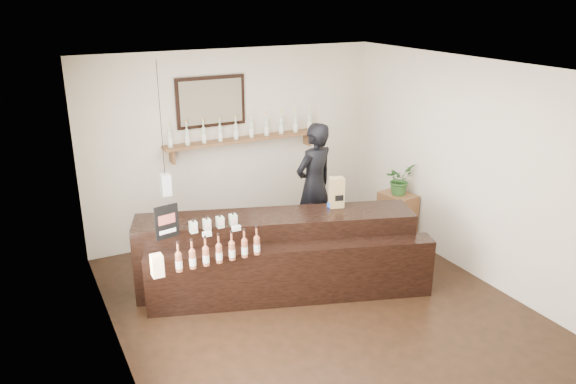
{
  "coord_description": "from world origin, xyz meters",
  "views": [
    {
      "loc": [
        -2.96,
        -5.06,
        3.55
      ],
      "look_at": [
        -0.02,
        0.7,
        1.23
      ],
      "focal_mm": 35.0,
      "sensor_mm": 36.0,
      "label": 1
    }
  ],
  "objects": [
    {
      "name": "side_cabinet",
      "position": [
        2.0,
        1.1,
        0.37
      ],
      "size": [
        0.44,
        0.56,
        0.74
      ],
      "color": "brown",
      "rests_on": "ground"
    },
    {
      "name": "room_shell",
      "position": [
        0.0,
        0.0,
        1.7
      ],
      "size": [
        5.0,
        5.0,
        5.0
      ],
      "color": "beige",
      "rests_on": "ground"
    },
    {
      "name": "potted_plant",
      "position": [
        2.0,
        1.1,
        0.97
      ],
      "size": [
        0.51,
        0.48,
        0.45
      ],
      "primitive_type": "imported",
      "rotation": [
        0.0,
        0.0,
        0.38
      ],
      "color": "#2C5923",
      "rests_on": "side_cabinet"
    },
    {
      "name": "promo_sign",
      "position": [
        -1.56,
        0.63,
        1.15
      ],
      "size": [
        0.28,
        0.07,
        0.39
      ],
      "color": "black",
      "rests_on": "counter"
    },
    {
      "name": "tape_dispenser",
      "position": [
        0.58,
        0.64,
        1.0
      ],
      "size": [
        0.14,
        0.08,
        0.11
      ],
      "color": "blue",
      "rests_on": "counter"
    },
    {
      "name": "ground",
      "position": [
        0.0,
        0.0,
        0.0
      ],
      "size": [
        5.0,
        5.0,
        0.0
      ],
      "primitive_type": "plane",
      "color": "black",
      "rests_on": "ground"
    },
    {
      "name": "shopkeeper",
      "position": [
        0.83,
        1.55,
        1.04
      ],
      "size": [
        0.87,
        0.69,
        2.08
      ],
      "primitive_type": "imported",
      "rotation": [
        0.0,
        0.0,
        3.43
      ],
      "color": "black",
      "rests_on": "ground"
    },
    {
      "name": "paper_bag",
      "position": [
        0.61,
        0.6,
        1.15
      ],
      "size": [
        0.21,
        0.18,
        0.39
      ],
      "color": "#9C7C4B",
      "rests_on": "counter"
    },
    {
      "name": "counter",
      "position": [
        -0.21,
        0.57,
        0.45
      ],
      "size": [
        3.45,
        1.98,
        1.12
      ],
      "color": "black",
      "rests_on": "ground"
    },
    {
      "name": "back_wall_decor",
      "position": [
        -0.16,
        2.37,
        1.76
      ],
      "size": [
        2.66,
        0.96,
        1.69
      ],
      "color": "brown",
      "rests_on": "ground"
    }
  ]
}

